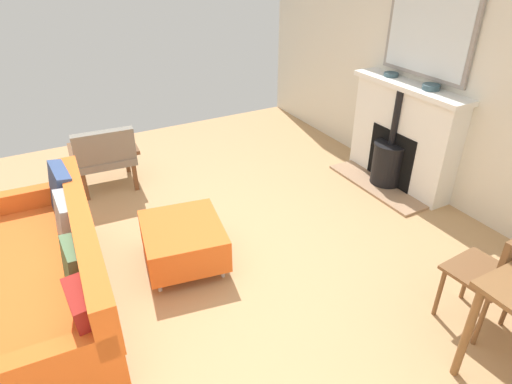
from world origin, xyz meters
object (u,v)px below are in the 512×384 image
at_px(mantel_bowl_near, 391,74).
at_px(sofa, 54,273).
at_px(armchair_accent, 104,154).
at_px(dining_chair_near_fireplace, 496,271).
at_px(fireplace, 400,141).
at_px(mantel_bowl_far, 431,87).
at_px(ottoman, 183,240).

relative_size(mantel_bowl_near, sofa, 0.08).
distance_m(armchair_accent, dining_chair_near_fireplace, 3.73).
distance_m(sofa, dining_chair_near_fireplace, 2.99).
xyz_separation_m(fireplace, mantel_bowl_far, (-0.04, 0.23, 0.64)).
height_order(mantel_bowl_near, armchair_accent, mantel_bowl_near).
height_order(sofa, dining_chair_near_fireplace, dining_chair_near_fireplace).
relative_size(ottoman, dining_chair_near_fireplace, 0.94).
bearing_deg(ottoman, sofa, 5.28).
bearing_deg(fireplace, mantel_bowl_near, -97.12).
distance_m(ottoman, dining_chair_near_fireplace, 2.29).
height_order(fireplace, mantel_bowl_near, mantel_bowl_near).
bearing_deg(ottoman, mantel_bowl_far, 179.81).
distance_m(fireplace, mantel_bowl_near, 0.71).
xyz_separation_m(mantel_bowl_near, sofa, (3.58, 0.62, -0.79)).
distance_m(mantel_bowl_far, armchair_accent, 3.36).
bearing_deg(mantel_bowl_near, armchair_accent, -20.31).
relative_size(fireplace, mantel_bowl_near, 8.97).
distance_m(sofa, ottoman, 0.99).
bearing_deg(mantel_bowl_far, armchair_accent, -29.17).
xyz_separation_m(mantel_bowl_far, armchair_accent, (2.86, -1.60, -0.73)).
bearing_deg(mantel_bowl_near, ottoman, 11.52).
relative_size(mantel_bowl_near, dining_chair_near_fireplace, 0.18).
distance_m(mantel_bowl_near, ottoman, 2.80).
height_order(mantel_bowl_near, dining_chair_near_fireplace, mantel_bowl_near).
height_order(fireplace, sofa, fireplace).
bearing_deg(ottoman, fireplace, -175.06).
bearing_deg(armchair_accent, mantel_bowl_far, 150.83).
relative_size(fireplace, armchair_accent, 1.86).
relative_size(fireplace, sofa, 0.69).
bearing_deg(fireplace, armchair_accent, -25.84).
xyz_separation_m(mantel_bowl_far, sofa, (3.58, 0.08, -0.80)).
relative_size(fireplace, mantel_bowl_far, 8.26).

